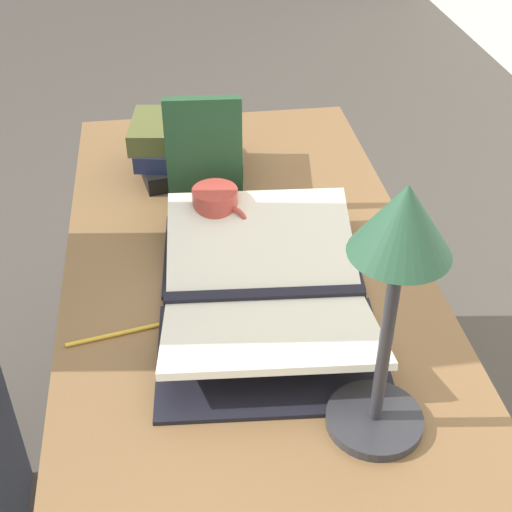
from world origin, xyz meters
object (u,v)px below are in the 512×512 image
open_book (265,290)px  reading_lamp (397,265)px  coffee_mug (216,212)px  book_stack_tall (187,146)px  pencil (119,334)px  book_standing_upright (204,155)px

open_book → reading_lamp: bearing=25.9°
open_book → coffee_mug: bearing=-159.8°
open_book → book_stack_tall: size_ratio=2.20×
book_stack_tall → pencil: bearing=-15.7°
open_book → pencil: (0.05, -0.25, -0.02)m
pencil → book_standing_upright: bearing=154.4°
open_book → pencil: 0.26m
book_standing_upright → coffee_mug: size_ratio=2.37×
book_stack_tall → reading_lamp: size_ratio=0.64×
book_standing_upright → reading_lamp: 0.66m
open_book → book_standing_upright: book_standing_upright is taller
book_standing_upright → book_stack_tall: bearing=-165.5°
open_book → pencil: size_ratio=3.29×
open_book → book_standing_upright: 0.34m
book_stack_tall → open_book: bearing=12.4°
open_book → book_stack_tall: bearing=-163.2°
coffee_mug → open_book: bearing=15.7°
book_standing_upright → coffee_mug: bearing=11.9°
open_book → book_stack_tall: (-0.48, -0.10, 0.04)m
book_standing_upright → pencil: (0.37, -0.18, -0.12)m
coffee_mug → pencil: 0.34m
reading_lamp → book_standing_upright: bearing=-162.7°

